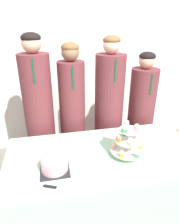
{
  "coord_description": "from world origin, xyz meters",
  "views": [
    {
      "loc": [
        -0.4,
        -0.9,
        1.72
      ],
      "look_at": [
        -0.12,
        0.43,
        1.1
      ],
      "focal_mm": 32.0,
      "sensor_mm": 36.0,
      "label": 1
    }
  ],
  "objects": [
    {
      "name": "wall_back",
      "position": [
        0.0,
        1.83,
        1.35
      ],
      "size": [
        9.0,
        0.06,
        2.7
      ],
      "color": "silver",
      "rests_on": "ground_plane"
    },
    {
      "name": "cupcake_stand",
      "position": [
        0.17,
        0.34,
        0.87
      ],
      "size": [
        0.27,
        0.27,
        0.29
      ],
      "color": "silver",
      "rests_on": "table"
    },
    {
      "name": "student_2",
      "position": [
        0.23,
        1.03,
        0.76
      ],
      "size": [
        0.31,
        0.32,
        1.61
      ],
      "color": "brown",
      "rests_on": "ground_plane"
    },
    {
      "name": "round_cake",
      "position": [
        -0.41,
        0.27,
        0.8
      ],
      "size": [
        0.21,
        0.21,
        0.12
      ],
      "color": "#232328",
      "rests_on": "table"
    },
    {
      "name": "student_0",
      "position": [
        -0.52,
        1.03,
        0.78
      ],
      "size": [
        0.3,
        0.3,
        1.64
      ],
      "color": "brown",
      "rests_on": "ground_plane"
    },
    {
      "name": "student_3",
      "position": [
        0.62,
        1.03,
        0.68
      ],
      "size": [
        0.3,
        0.3,
        1.45
      ],
      "color": "brown",
      "rests_on": "ground_plane"
    },
    {
      "name": "cake_knife",
      "position": [
        -0.4,
        0.09,
        0.74
      ],
      "size": [
        0.29,
        0.14,
        0.01
      ],
      "rotation": [
        0.0,
        0.0,
        -0.4
      ],
      "color": "silver",
      "rests_on": "table"
    },
    {
      "name": "table",
      "position": [
        0.0,
        0.39,
        0.37
      ],
      "size": [
        1.58,
        0.79,
        0.74
      ],
      "color": "#A8DBB2",
      "rests_on": "ground_plane"
    },
    {
      "name": "student_1",
      "position": [
        -0.18,
        1.03,
        0.74
      ],
      "size": [
        0.27,
        0.27,
        1.55
      ],
      "color": "brown",
      "rests_on": "ground_plane"
    }
  ]
}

